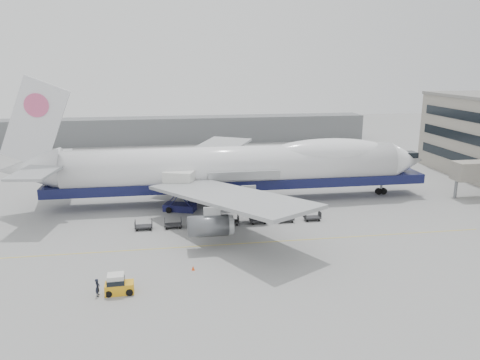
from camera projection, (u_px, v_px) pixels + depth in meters
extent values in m
plane|color=gray|center=(247.00, 226.00, 63.49)|extent=(260.00, 260.00, 0.00)
cube|color=gold|center=(256.00, 243.00, 57.75)|extent=(60.00, 0.15, 0.01)
cube|color=gray|center=(480.00, 170.00, 76.23)|extent=(9.00, 3.00, 3.00)
cylinder|color=slate|center=(456.00, 189.00, 76.35)|extent=(0.50, 0.50, 3.00)
cube|color=slate|center=(167.00, 130.00, 128.07)|extent=(110.00, 8.00, 7.00)
cylinder|color=white|center=(234.00, 166.00, 73.57)|extent=(52.00, 6.40, 6.40)
cube|color=#10143E|center=(241.00, 182.00, 74.36)|extent=(60.00, 5.76, 1.50)
cone|color=white|center=(406.00, 160.00, 78.06)|extent=(6.00, 6.40, 6.40)
cone|color=white|center=(29.00, 170.00, 68.71)|extent=(9.00, 6.40, 6.40)
ellipsoid|color=white|center=(330.00, 153.00, 75.55)|extent=(20.67, 5.78, 4.56)
cube|color=white|center=(35.00, 123.00, 67.24)|extent=(10.52, 0.50, 13.56)
cylinder|color=#E25888|center=(37.00, 105.00, 66.70)|extent=(3.40, 0.30, 3.40)
cube|color=#9EA0A3|center=(228.00, 196.00, 59.59)|extent=(20.35, 26.74, 2.26)
cube|color=#9EA0A3|center=(207.00, 154.00, 86.92)|extent=(20.35, 26.74, 2.26)
cylinder|color=#595B60|center=(190.00, 161.00, 91.51)|extent=(4.80, 2.60, 2.60)
cylinder|color=#595B60|center=(226.00, 170.00, 83.83)|extent=(4.80, 2.60, 2.60)
cylinder|color=#595B60|center=(245.00, 202.00, 64.69)|extent=(4.80, 2.60, 2.60)
cylinder|color=#595B60|center=(208.00, 226.00, 55.15)|extent=(4.80, 2.60, 2.60)
cylinder|color=slate|center=(381.00, 187.00, 78.53)|extent=(0.36, 0.36, 2.50)
cylinder|color=black|center=(381.00, 191.00, 78.71)|extent=(1.10, 0.45, 1.10)
cylinder|color=slate|center=(218.00, 200.00, 71.33)|extent=(0.36, 0.36, 2.50)
cylinder|color=black|center=(218.00, 204.00, 71.50)|extent=(1.10, 0.45, 1.10)
cylinder|color=slate|center=(214.00, 190.00, 77.07)|extent=(0.36, 0.36, 2.50)
cylinder|color=black|center=(214.00, 194.00, 77.24)|extent=(1.10, 0.45, 1.10)
cube|color=#18194A|center=(180.00, 207.00, 70.13)|extent=(5.18, 3.76, 1.03)
cube|color=silver|center=(179.00, 178.00, 69.03)|extent=(4.90, 3.80, 2.06)
cube|color=#18194A|center=(180.00, 194.00, 68.59)|extent=(3.18, 1.29, 3.70)
cube|color=#18194A|center=(179.00, 191.00, 70.56)|extent=(3.18, 1.29, 3.70)
cube|color=slate|center=(179.00, 176.00, 70.47)|extent=(2.50, 1.85, 0.15)
cylinder|color=black|center=(169.00, 210.00, 69.00)|extent=(0.84, 0.33, 0.84)
cylinder|color=black|center=(168.00, 206.00, 70.79)|extent=(0.84, 0.33, 0.84)
cylinder|color=black|center=(192.00, 209.00, 69.52)|extent=(0.84, 0.33, 0.84)
cylinder|color=black|center=(191.00, 205.00, 71.32)|extent=(0.84, 0.33, 0.84)
cube|color=gold|center=(120.00, 288.00, 45.05)|extent=(2.77, 1.56, 1.07)
cube|color=silver|center=(116.00, 279.00, 44.76)|extent=(1.60, 1.42, 0.97)
cube|color=black|center=(116.00, 281.00, 44.81)|extent=(1.70, 1.52, 0.48)
cylinder|color=black|center=(109.00, 294.00, 44.35)|extent=(0.68, 0.29, 0.68)
cylinder|color=black|center=(110.00, 288.00, 45.55)|extent=(0.68, 0.29, 0.68)
cylinder|color=black|center=(130.00, 292.00, 44.65)|extent=(0.68, 0.29, 0.68)
cylinder|color=black|center=(130.00, 286.00, 45.85)|extent=(0.68, 0.29, 0.68)
imported|color=black|center=(98.00, 287.00, 44.47)|extent=(0.50, 0.69, 1.74)
cone|color=#F3480C|center=(193.00, 268.00, 50.11)|extent=(0.33, 0.33, 0.51)
cube|color=#F3480C|center=(193.00, 270.00, 50.17)|extent=(0.34, 0.34, 0.03)
cube|color=#2D2D30|center=(144.00, 226.00, 62.17)|extent=(2.30, 1.35, 0.18)
cube|color=#2D2D30|center=(135.00, 224.00, 61.90)|extent=(0.08, 1.35, 0.90)
cube|color=#2D2D30|center=(152.00, 223.00, 62.24)|extent=(0.08, 1.35, 0.90)
cylinder|color=black|center=(137.00, 230.00, 61.58)|extent=(0.30, 0.12, 0.30)
cylinder|color=black|center=(137.00, 227.00, 62.64)|extent=(0.30, 0.12, 0.30)
cylinder|color=black|center=(150.00, 230.00, 61.85)|extent=(0.30, 0.12, 0.30)
cylinder|color=black|center=(150.00, 227.00, 62.90)|extent=(0.30, 0.12, 0.30)
cube|color=#2D2D30|center=(173.00, 225.00, 62.77)|extent=(2.30, 1.35, 0.18)
cube|color=#2D2D30|center=(165.00, 222.00, 62.50)|extent=(0.08, 1.35, 0.90)
cube|color=#2D2D30|center=(181.00, 222.00, 62.84)|extent=(0.08, 1.35, 0.90)
cylinder|color=black|center=(167.00, 229.00, 62.19)|extent=(0.30, 0.12, 0.30)
cylinder|color=black|center=(167.00, 226.00, 63.24)|extent=(0.30, 0.12, 0.30)
cylinder|color=black|center=(180.00, 228.00, 62.45)|extent=(0.30, 0.12, 0.30)
cylinder|color=black|center=(179.00, 225.00, 63.50)|extent=(0.30, 0.12, 0.30)
cube|color=#2D2D30|center=(202.00, 223.00, 63.37)|extent=(2.30, 1.35, 0.18)
cube|color=#2D2D30|center=(194.00, 221.00, 63.10)|extent=(0.08, 1.35, 0.90)
cube|color=#2D2D30|center=(210.00, 220.00, 63.44)|extent=(0.08, 1.35, 0.90)
cylinder|color=black|center=(196.00, 227.00, 62.79)|extent=(0.30, 0.12, 0.30)
cylinder|color=black|center=(195.00, 224.00, 63.84)|extent=(0.30, 0.12, 0.30)
cylinder|color=black|center=(209.00, 226.00, 63.05)|extent=(0.30, 0.12, 0.30)
cylinder|color=black|center=(208.00, 224.00, 64.10)|extent=(0.30, 0.12, 0.30)
cube|color=#2D2D30|center=(230.00, 222.00, 63.97)|extent=(2.30, 1.35, 0.18)
cube|color=#2D2D30|center=(222.00, 219.00, 63.70)|extent=(0.08, 1.35, 0.90)
cube|color=#2D2D30|center=(238.00, 219.00, 64.04)|extent=(0.08, 1.35, 0.90)
cylinder|color=black|center=(225.00, 225.00, 63.39)|extent=(0.30, 0.12, 0.30)
cylinder|color=black|center=(224.00, 223.00, 64.44)|extent=(0.30, 0.12, 0.30)
cylinder|color=black|center=(237.00, 225.00, 63.65)|extent=(0.30, 0.12, 0.30)
cylinder|color=black|center=(236.00, 222.00, 64.70)|extent=(0.30, 0.12, 0.30)
cube|color=#2D2D30|center=(258.00, 220.00, 64.57)|extent=(2.30, 1.35, 0.18)
cube|color=#2D2D30|center=(250.00, 218.00, 64.30)|extent=(0.08, 1.35, 0.90)
cube|color=#2D2D30|center=(266.00, 217.00, 64.64)|extent=(0.08, 1.35, 0.90)
cylinder|color=black|center=(253.00, 224.00, 63.99)|extent=(0.30, 0.12, 0.30)
cylinder|color=black|center=(251.00, 221.00, 65.04)|extent=(0.30, 0.12, 0.30)
cylinder|color=black|center=(265.00, 223.00, 64.25)|extent=(0.30, 0.12, 0.30)
cylinder|color=black|center=(263.00, 221.00, 65.30)|extent=(0.30, 0.12, 0.30)
cube|color=#2D2D30|center=(285.00, 219.00, 65.17)|extent=(2.30, 1.35, 0.18)
cube|color=#2D2D30|center=(278.00, 216.00, 64.91)|extent=(0.08, 1.35, 0.90)
cube|color=#2D2D30|center=(293.00, 216.00, 65.25)|extent=(0.08, 1.35, 0.90)
cylinder|color=black|center=(280.00, 222.00, 64.59)|extent=(0.30, 0.12, 0.30)
cylinder|color=black|center=(278.00, 220.00, 65.64)|extent=(0.30, 0.12, 0.30)
cylinder|color=black|center=(292.00, 222.00, 64.85)|extent=(0.30, 0.12, 0.30)
cylinder|color=black|center=(290.00, 219.00, 65.91)|extent=(0.30, 0.12, 0.30)
cube|color=#2D2D30|center=(312.00, 217.00, 65.77)|extent=(2.30, 1.35, 0.18)
cube|color=#2D2D30|center=(305.00, 215.00, 65.51)|extent=(0.08, 1.35, 0.90)
cube|color=#2D2D30|center=(320.00, 214.00, 65.85)|extent=(0.08, 1.35, 0.90)
cylinder|color=black|center=(307.00, 221.00, 65.19)|extent=(0.30, 0.12, 0.30)
cylinder|color=black|center=(305.00, 218.00, 66.24)|extent=(0.30, 0.12, 0.30)
cylinder|color=black|center=(319.00, 220.00, 65.45)|extent=(0.30, 0.12, 0.30)
cylinder|color=black|center=(317.00, 218.00, 66.51)|extent=(0.30, 0.12, 0.30)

